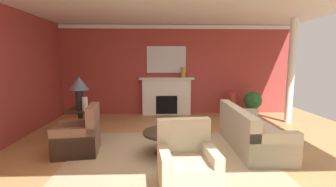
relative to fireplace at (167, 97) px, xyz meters
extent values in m
plane|color=tan|center=(0.21, -3.25, -0.59)|extent=(9.57, 9.57, 0.00)
cube|color=#9E3833|center=(0.21, 0.21, 0.90)|extent=(7.96, 0.12, 2.98)
cube|color=white|center=(0.21, -2.95, 2.42)|extent=(7.96, 7.40, 0.06)
cube|color=white|center=(0.21, 0.13, 2.31)|extent=(7.96, 0.08, 0.12)
cube|color=tan|center=(-0.07, -3.44, -0.58)|extent=(3.72, 2.75, 0.01)
cube|color=white|center=(0.00, 0.01, 0.00)|extent=(1.60, 0.25, 1.19)
cube|color=black|center=(0.00, -0.01, -0.24)|extent=(0.70, 0.26, 0.60)
cube|color=white|center=(0.00, -0.02, 0.63)|extent=(1.80, 0.35, 0.06)
cube|color=silver|center=(0.00, 0.12, 1.25)|extent=(1.29, 0.04, 0.87)
cube|color=#BCB299|center=(1.70, -3.17, -0.36)|extent=(0.93, 2.11, 0.45)
cube|color=#BCB299|center=(1.35, -3.16, 0.06)|extent=(0.23, 2.10, 0.40)
cube|color=#BCB299|center=(1.69, -4.11, -0.28)|extent=(0.90, 0.21, 0.62)
cube|color=#BCB299|center=(1.72, -2.22, -0.28)|extent=(0.90, 0.21, 0.62)
cube|color=brown|center=(-1.86, -3.34, -0.37)|extent=(0.89, 0.89, 0.44)
cube|color=brown|center=(-1.54, -3.30, 0.11)|extent=(0.26, 0.81, 0.51)
cube|color=brown|center=(-1.90, -3.01, -0.29)|extent=(0.81, 0.24, 0.60)
cube|color=brown|center=(-1.82, -3.67, -0.29)|extent=(0.81, 0.24, 0.60)
cube|color=#C1B293|center=(0.15, -4.75, -0.37)|extent=(0.87, 0.87, 0.44)
cube|color=#C1B293|center=(0.12, -4.43, 0.11)|extent=(0.81, 0.23, 0.51)
cube|color=#C1B293|center=(-0.18, -4.78, -0.29)|extent=(0.21, 0.81, 0.60)
cube|color=#C1B293|center=(0.48, -4.72, -0.29)|extent=(0.21, 0.81, 0.60)
cylinder|color=#2D2319|center=(-0.07, -3.44, -0.16)|extent=(1.00, 1.00, 0.04)
cylinder|color=#2D2319|center=(-0.07, -3.44, -0.38)|extent=(0.12, 0.12, 0.41)
cylinder|color=#2D2319|center=(-0.07, -3.44, -0.57)|extent=(0.56, 0.56, 0.03)
cube|color=#2D2319|center=(-2.06, -2.47, 0.09)|extent=(0.56, 0.56, 0.04)
cube|color=#2D2319|center=(-2.06, -2.47, -0.26)|extent=(0.10, 0.10, 0.66)
cube|color=#2D2319|center=(-2.06, -2.47, -0.57)|extent=(0.45, 0.45, 0.04)
cylinder|color=black|center=(-2.06, -2.47, 0.34)|extent=(0.18, 0.18, 0.45)
cone|color=#4C566B|center=(-2.06, -2.47, 0.71)|extent=(0.44, 0.44, 0.30)
cylinder|color=#B7892D|center=(0.55, -0.05, 0.83)|extent=(0.14, 0.14, 0.34)
cylinder|color=#9E3328|center=(2.12, -0.30, -0.21)|extent=(0.30, 0.30, 0.77)
cylinder|color=beige|center=(-1.91, -2.59, 0.26)|extent=(0.12, 0.12, 0.30)
cube|color=maroon|center=(0.01, -3.41, -0.12)|extent=(0.27, 0.20, 0.05)
cylinder|color=#BCB29E|center=(2.72, -0.53, -0.44)|extent=(0.32, 0.32, 0.30)
sphere|color=#28602D|center=(2.72, -0.53, -0.04)|extent=(0.56, 0.56, 0.56)
cylinder|color=white|center=(3.54, -1.17, 0.90)|extent=(0.20, 0.20, 2.98)
camera|label=1|loc=(-0.24, -7.95, 1.24)|focal=25.76mm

